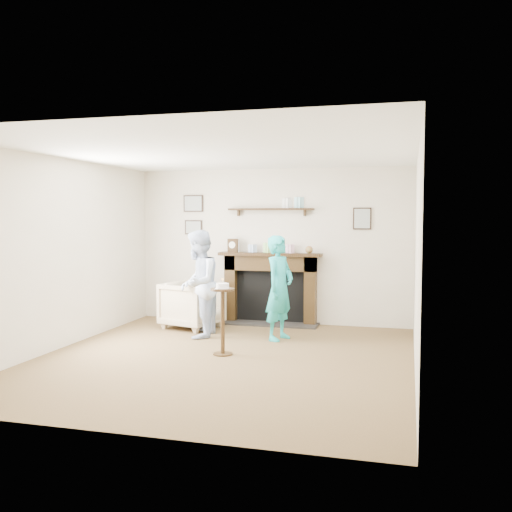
# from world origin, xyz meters

# --- Properties ---
(ground) EXTENTS (5.00, 5.00, 0.00)m
(ground) POSITION_xyz_m (0.00, 0.00, 0.00)
(ground) COLOR brown
(ground) RESTS_ON ground
(room_shell) EXTENTS (4.54, 5.02, 2.52)m
(room_shell) POSITION_xyz_m (-0.00, 0.69, 1.62)
(room_shell) COLOR beige
(room_shell) RESTS_ON ground
(armchair) EXTENTS (0.97, 0.96, 0.72)m
(armchair) POSITION_xyz_m (-1.07, 1.71, 0.00)
(armchair) COLOR tan
(armchair) RESTS_ON ground
(man) EXTENTS (0.67, 0.81, 1.54)m
(man) POSITION_xyz_m (-0.74, 1.11, 0.00)
(man) COLOR #CADBFD
(man) RESTS_ON ground
(woman) EXTENTS (0.50, 0.62, 1.47)m
(woman) POSITION_xyz_m (0.42, 1.24, 0.00)
(woman) COLOR #1EADAB
(woman) RESTS_ON ground
(pedestal_table) EXTENTS (0.30, 0.30, 0.96)m
(pedestal_table) POSITION_xyz_m (-0.08, 0.20, 0.59)
(pedestal_table) COLOR black
(pedestal_table) RESTS_ON ground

